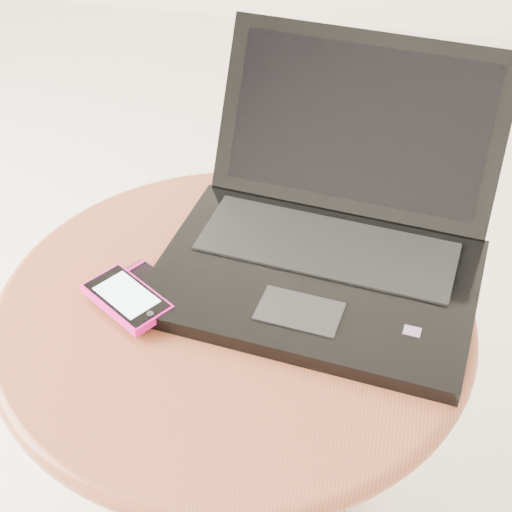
# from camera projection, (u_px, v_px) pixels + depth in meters

# --- Properties ---
(table) EXTENTS (0.59, 0.59, 0.47)m
(table) POSITION_uv_depth(u_px,v_px,m) (235.00, 359.00, 1.01)
(table) COLOR #592713
(table) RESTS_ON ground
(laptop) EXTENTS (0.43, 0.43, 0.23)m
(laptop) POSITION_uv_depth(u_px,v_px,m) (329.00, 232.00, 0.99)
(laptop) COLOR black
(laptop) RESTS_ON table
(phone_black) EXTENTS (0.12, 0.11, 0.01)m
(phone_black) POSITION_uv_depth(u_px,v_px,m) (152.00, 293.00, 0.96)
(phone_black) COLOR black
(phone_black) RESTS_ON table
(phone_pink) EXTENTS (0.12, 0.11, 0.01)m
(phone_pink) POSITION_uv_depth(u_px,v_px,m) (127.00, 299.00, 0.93)
(phone_pink) COLOR #D21080
(phone_pink) RESTS_ON phone_black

